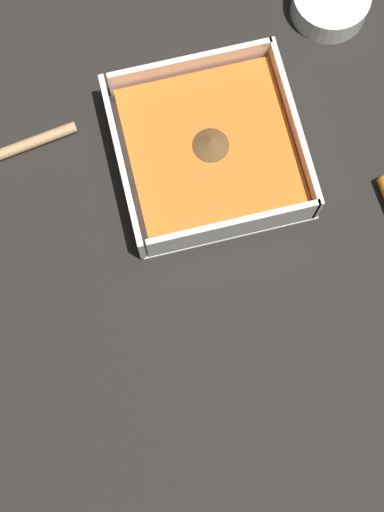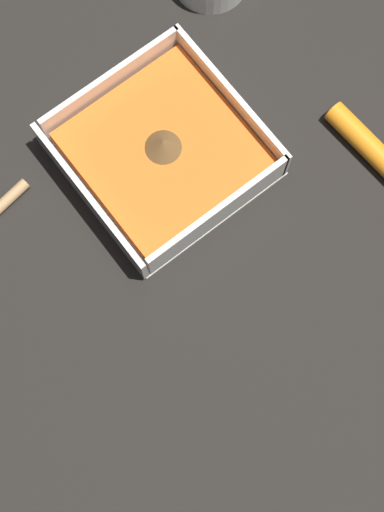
% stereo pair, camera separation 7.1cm
% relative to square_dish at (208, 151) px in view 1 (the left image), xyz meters
% --- Properties ---
extents(ground_plane, '(4.00, 4.00, 0.00)m').
position_rel_square_dish_xyz_m(ground_plane, '(-0.01, -0.00, -0.02)').
color(ground_plane, black).
extents(square_dish, '(0.19, 0.19, 0.05)m').
position_rel_square_dish_xyz_m(square_dish, '(0.00, 0.00, 0.00)').
color(square_dish, silver).
rests_on(square_dish, ground_plane).
extents(spice_bowl, '(0.09, 0.09, 0.03)m').
position_rel_square_dish_xyz_m(spice_bowl, '(0.14, -0.18, -0.01)').
color(spice_bowl, silver).
rests_on(spice_bowl, ground_plane).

